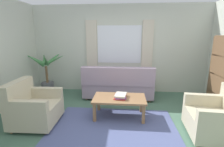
{
  "coord_description": "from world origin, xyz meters",
  "views": [
    {
      "loc": [
        0.22,
        -2.81,
        1.74
      ],
      "look_at": [
        -0.09,
        0.7,
        0.91
      ],
      "focal_mm": 26.57,
      "sensor_mm": 36.0,
      "label": 1
    }
  ],
  "objects_px": {
    "potted_plant": "(47,75)",
    "armchair_left": "(33,107)",
    "couch": "(118,85)",
    "coffee_table": "(119,100)",
    "book_stack_on_table": "(120,96)",
    "armchair_right": "(218,118)"
  },
  "relations": [
    {
      "from": "coffee_table",
      "to": "armchair_left",
      "type": "bearing_deg",
      "value": -165.13
    },
    {
      "from": "couch",
      "to": "armchair_right",
      "type": "bearing_deg",
      "value": 136.3
    },
    {
      "from": "armchair_right",
      "to": "potted_plant",
      "type": "height_order",
      "value": "potted_plant"
    },
    {
      "from": "couch",
      "to": "book_stack_on_table",
      "type": "distance_m",
      "value": 1.14
    },
    {
      "from": "book_stack_on_table",
      "to": "armchair_left",
      "type": "bearing_deg",
      "value": -165.49
    },
    {
      "from": "couch",
      "to": "armchair_left",
      "type": "distance_m",
      "value": 2.23
    },
    {
      "from": "couch",
      "to": "book_stack_on_table",
      "type": "bearing_deg",
      "value": 95.31
    },
    {
      "from": "armchair_right",
      "to": "coffee_table",
      "type": "distance_m",
      "value": 1.8
    },
    {
      "from": "potted_plant",
      "to": "armchair_left",
      "type": "bearing_deg",
      "value": -72.48
    },
    {
      "from": "book_stack_on_table",
      "to": "potted_plant",
      "type": "bearing_deg",
      "value": 149.78
    },
    {
      "from": "coffee_table",
      "to": "book_stack_on_table",
      "type": "bearing_deg",
      "value": -13.49
    },
    {
      "from": "armchair_left",
      "to": "potted_plant",
      "type": "xyz_separation_m",
      "value": [
        -0.55,
        1.74,
        0.22
      ]
    },
    {
      "from": "couch",
      "to": "armchair_right",
      "type": "xyz_separation_m",
      "value": [
        1.78,
        -1.7,
        -0.01
      ]
    },
    {
      "from": "coffee_table",
      "to": "potted_plant",
      "type": "bearing_deg",
      "value": 149.63
    },
    {
      "from": "couch",
      "to": "potted_plant",
      "type": "bearing_deg",
      "value": -4.73
    },
    {
      "from": "couch",
      "to": "coffee_table",
      "type": "xyz_separation_m",
      "value": [
        0.08,
        -1.12,
        0.01
      ]
    },
    {
      "from": "armchair_left",
      "to": "book_stack_on_table",
      "type": "xyz_separation_m",
      "value": [
        1.69,
        0.44,
        0.12
      ]
    },
    {
      "from": "armchair_left",
      "to": "book_stack_on_table",
      "type": "height_order",
      "value": "armchair_left"
    },
    {
      "from": "armchair_left",
      "to": "coffee_table",
      "type": "relative_size",
      "value": 0.8
    },
    {
      "from": "couch",
      "to": "coffee_table",
      "type": "relative_size",
      "value": 1.73
    },
    {
      "from": "couch",
      "to": "armchair_right",
      "type": "height_order",
      "value": "couch"
    },
    {
      "from": "couch",
      "to": "coffee_table",
      "type": "distance_m",
      "value": 1.13
    }
  ]
}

